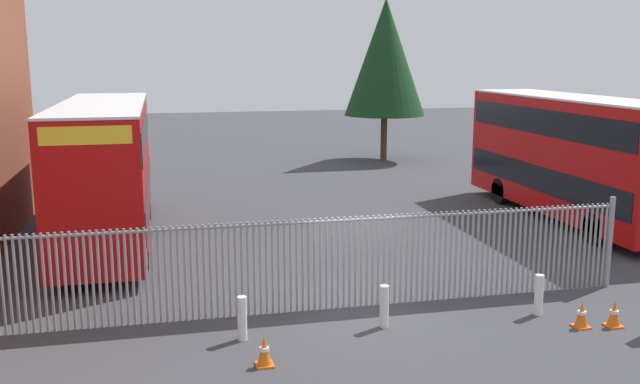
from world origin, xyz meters
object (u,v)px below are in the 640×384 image
object	(u,v)px
bollard_near_right	(539,295)
traffic_cone_by_gate	(582,315)
double_decker_bus_behind_fence_left	(571,153)
bollard_near_left	(242,318)
traffic_cone_near_kerb	(264,352)
traffic_cone_mid_forecourt	(614,314)
double_decker_bus_near_gate	(106,166)
bollard_center_front	(384,306)

from	to	relation	value
bollard_near_right	traffic_cone_by_gate	bearing A→B (deg)	-60.16
double_decker_bus_behind_fence_left	bollard_near_left	world-z (taller)	double_decker_bus_behind_fence_left
traffic_cone_near_kerb	traffic_cone_mid_forecourt	bearing A→B (deg)	1.75
traffic_cone_mid_forecourt	bollard_near_right	bearing A→B (deg)	140.44
bollard_near_left	traffic_cone_by_gate	world-z (taller)	bollard_near_left
double_decker_bus_near_gate	bollard_near_left	size ratio (longest dim) A/B	11.38
bollard_near_left	bollard_near_right	size ratio (longest dim) A/B	1.00
bollard_near_right	traffic_cone_near_kerb	world-z (taller)	bollard_near_right
double_decker_bus_behind_fence_left	bollard_near_left	distance (m)	15.38
bollard_near_right	double_decker_bus_behind_fence_left	bearing A→B (deg)	54.50
bollard_near_left	traffic_cone_mid_forecourt	xyz separation A→B (m)	(8.03, -1.10, -0.19)
traffic_cone_mid_forecourt	bollard_near_left	bearing A→B (deg)	172.23
double_decker_bus_near_gate	bollard_center_front	world-z (taller)	double_decker_bus_near_gate
double_decker_bus_near_gate	traffic_cone_by_gate	xyz separation A→B (m)	(10.53, -9.80, -2.13)
double_decker_bus_behind_fence_left	traffic_cone_near_kerb	xyz separation A→B (m)	(-12.52, -9.67, -2.13)
bollard_near_right	bollard_center_front	bearing A→B (deg)	178.81
double_decker_bus_near_gate	bollard_near_right	bearing A→B (deg)	-41.62
traffic_cone_by_gate	traffic_cone_near_kerb	size ratio (longest dim) A/B	1.00
double_decker_bus_near_gate	bollard_near_right	size ratio (longest dim) A/B	11.38
double_decker_bus_near_gate	traffic_cone_mid_forecourt	size ratio (longest dim) A/B	18.32
bollard_near_left	traffic_cone_near_kerb	world-z (taller)	bollard_near_left
traffic_cone_near_kerb	bollard_near_left	bearing A→B (deg)	101.22
bollard_center_front	traffic_cone_by_gate	bearing A→B (deg)	-13.19
bollard_near_left	traffic_cone_mid_forecourt	world-z (taller)	bollard_near_left
bollard_center_front	bollard_near_right	size ratio (longest dim) A/B	1.00
bollard_near_right	double_decker_bus_near_gate	bearing A→B (deg)	138.38
double_decker_bus_behind_fence_left	bollard_center_front	distance (m)	12.91
double_decker_bus_behind_fence_left	traffic_cone_by_gate	xyz separation A→B (m)	(-5.47, -9.31, -2.13)
traffic_cone_mid_forecourt	traffic_cone_near_kerb	size ratio (longest dim) A/B	1.00
double_decker_bus_behind_fence_left	traffic_cone_by_gate	distance (m)	11.01
bollard_near_right	traffic_cone_near_kerb	size ratio (longest dim) A/B	1.61
traffic_cone_near_kerb	bollard_center_front	bearing A→B (deg)	25.24
double_decker_bus_near_gate	traffic_cone_near_kerb	size ratio (longest dim) A/B	18.32
double_decker_bus_behind_fence_left	bollard_near_right	world-z (taller)	double_decker_bus_behind_fence_left
bollard_center_front	traffic_cone_mid_forecourt	xyz separation A→B (m)	(4.92, -1.10, -0.19)
double_decker_bus_behind_fence_left	traffic_cone_near_kerb	world-z (taller)	double_decker_bus_behind_fence_left
bollard_near_left	bollard_near_right	xyz separation A→B (m)	(6.79, -0.07, 0.00)
bollard_center_front	traffic_cone_near_kerb	size ratio (longest dim) A/B	1.61
double_decker_bus_near_gate	double_decker_bus_behind_fence_left	size ratio (longest dim) A/B	1.00
double_decker_bus_behind_fence_left	bollard_center_front	world-z (taller)	double_decker_bus_behind_fence_left
traffic_cone_by_gate	traffic_cone_mid_forecourt	xyz separation A→B (m)	(0.72, -0.12, 0.00)
bollard_near_left	bollard_near_right	distance (m)	6.79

